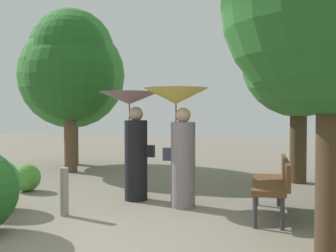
# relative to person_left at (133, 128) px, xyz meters

# --- Properties ---
(ground_plane) EXTENTS (40.00, 40.00, 0.00)m
(ground_plane) POSITION_rel_person_left_xyz_m (0.50, -2.20, -1.23)
(ground_plane) COLOR gray
(person_left) EXTENTS (1.03, 1.03, 1.84)m
(person_left) POSITION_rel_person_left_xyz_m (0.00, 0.00, 0.00)
(person_left) COLOR black
(person_left) RESTS_ON ground
(person_right) EXTENTS (1.01, 1.01, 1.87)m
(person_right) POSITION_rel_person_left_xyz_m (0.87, -0.33, 0.05)
(person_right) COLOR gray
(person_right) RESTS_ON ground
(park_bench) EXTENTS (0.50, 1.50, 0.83)m
(park_bench) POSITION_rel_person_left_xyz_m (2.32, -0.60, -0.72)
(park_bench) COLOR #38383D
(park_bench) RESTS_ON ground
(tree_near_left) EXTENTS (2.21, 2.21, 3.91)m
(tree_near_left) POSITION_rel_person_left_xyz_m (-2.52, 2.71, 1.35)
(tree_near_left) COLOR brown
(tree_near_left) RESTS_ON ground
(tree_mid_left) EXTENTS (2.97, 2.97, 4.40)m
(tree_mid_left) POSITION_rel_person_left_xyz_m (-3.15, 4.06, 1.52)
(tree_mid_left) COLOR brown
(tree_mid_left) RESTS_ON ground
(tree_mid_right) EXTENTS (2.43, 2.43, 4.27)m
(tree_mid_right) POSITION_rel_person_left_xyz_m (2.87, 2.42, 1.58)
(tree_mid_right) COLOR #4C3823
(tree_mid_right) RESTS_ON ground
(bush_path_left) EXTENTS (0.52, 0.52, 0.52)m
(bush_path_left) POSITION_rel_person_left_xyz_m (-2.18, 0.24, -0.98)
(bush_path_left) COLOR #4C9338
(bush_path_left) RESTS_ON ground
(path_marker_post) EXTENTS (0.12, 0.12, 0.70)m
(path_marker_post) POSITION_rel_person_left_xyz_m (-0.63, -1.25, -0.89)
(path_marker_post) COLOR gray
(path_marker_post) RESTS_ON ground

